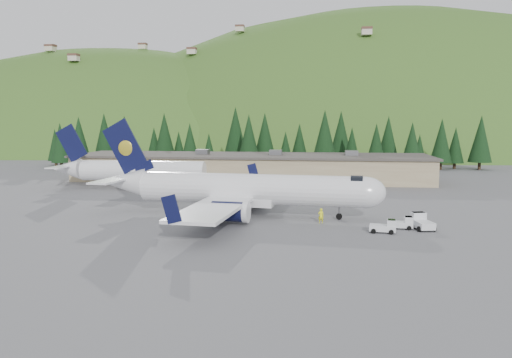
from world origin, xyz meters
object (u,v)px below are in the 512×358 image
object	(u,v)px
airliner	(242,190)
ramp_worker	(321,216)
baggage_tug_b	(403,223)
second_airliner	(127,170)
baggage_tug_a	(385,227)
terminal_building	(251,167)
baggage_tug_c	(421,222)

from	to	relation	value
airliner	ramp_worker	xyz separation A→B (m)	(9.98, -3.63, -2.40)
airliner	baggage_tug_b	world-z (taller)	airliner
second_airliner	ramp_worker	world-z (taller)	second_airliner
baggage_tug_a	baggage_tug_b	size ratio (longest dim) A/B	1.10
second_airliner	airliner	bearing A→B (deg)	-42.56
baggage_tug_b	ramp_worker	size ratio (longest dim) A/B	1.50
ramp_worker	baggage_tug_a	bearing A→B (deg)	140.68
terminal_building	second_airliner	bearing A→B (deg)	-141.22
baggage_tug_a	ramp_worker	size ratio (longest dim) A/B	1.65
second_airliner	baggage_tug_c	world-z (taller)	second_airliner
airliner	baggage_tug_a	xyz separation A→B (m)	(16.85, -7.79, -2.63)
baggage_tug_a	baggage_tug_c	xyz separation A→B (m)	(4.25, 2.50, 0.12)
baggage_tug_b	second_airliner	bearing A→B (deg)	149.39
baggage_tug_a	terminal_building	distance (m)	50.23
baggage_tug_c	terminal_building	world-z (taller)	terminal_building
ramp_worker	baggage_tug_c	bearing A→B (deg)	163.42
terminal_building	ramp_worker	xyz separation A→B (m)	(13.91, -41.52, -1.73)
airliner	second_airliner	xyz separation A→B (m)	(-23.84, 21.90, 0.04)
airliner	baggage_tug_a	world-z (taller)	airliner
baggage_tug_c	ramp_worker	xyz separation A→B (m)	(-11.11, 1.66, 0.11)
baggage_tug_c	terminal_building	distance (m)	49.95
baggage_tug_a	ramp_worker	bearing A→B (deg)	157.35
baggage_tug_a	ramp_worker	distance (m)	8.04
baggage_tug_a	ramp_worker	world-z (taller)	ramp_worker
second_airliner	baggage_tug_a	size ratio (longest dim) A/B	9.34
second_airliner	baggage_tug_c	xyz separation A→B (m)	(44.94, -27.19, -2.54)
second_airliner	baggage_tug_c	bearing A→B (deg)	-31.17
airliner	baggage_tug_c	bearing A→B (deg)	-8.60
airliner	second_airliner	bearing A→B (deg)	142.91
airliner	terminal_building	xyz separation A→B (m)	(-3.93, 37.90, -0.67)
second_airliner	baggage_tug_b	world-z (taller)	second_airliner
second_airliner	ramp_worker	bearing A→B (deg)	-37.03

